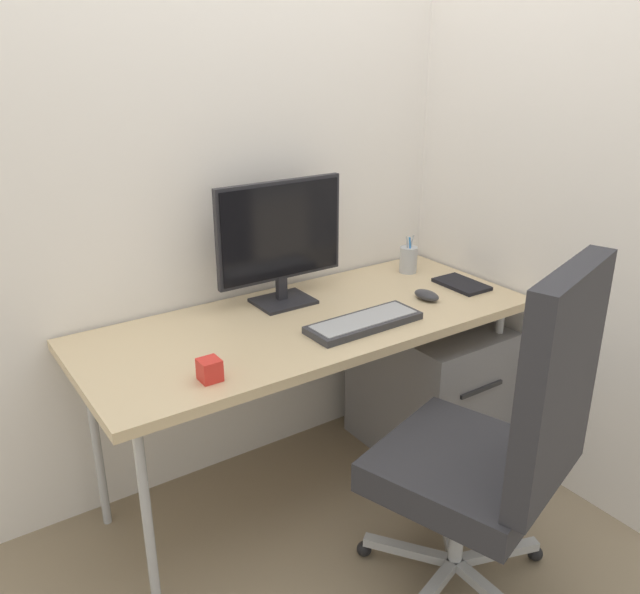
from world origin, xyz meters
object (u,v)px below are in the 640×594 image
Objects in this scene: keyboard at (364,322)px; notebook at (462,284)px; pen_holder at (408,259)px; mouse at (427,295)px; desk_clamp_accessory at (210,370)px; office_chair at (501,441)px; monitor at (280,237)px; filing_cabinet at (427,385)px.

keyboard is 0.56m from notebook.
pen_holder is (0.49, 0.33, 0.04)m from keyboard.
desk_clamp_accessory is (-0.93, -0.11, 0.01)m from mouse.
office_chair is 1.01m from monitor.
office_chair is 10.29× the size of mouse.
keyboard is at bearing -71.01° from monitor.
keyboard is 6.40× the size of desk_clamp_accessory.
desk_clamp_accessory is (-1.03, -0.18, 0.45)m from filing_cabinet.
monitor reaches higher than keyboard.
desk_clamp_accessory reaches higher than mouse.
desk_clamp_accessory is at bearing -169.93° from filing_cabinet.
mouse is 1.66× the size of desk_clamp_accessory.
office_chair is 2.22× the size of monitor.
notebook is 1.15m from desk_clamp_accessory.
filing_cabinet is 5.34× the size of mouse.
filing_cabinet is 8.88× the size of desk_clamp_accessory.
notebook is (0.51, 0.67, 0.15)m from office_chair.
desk_clamp_accessory is (-0.59, -0.05, 0.02)m from keyboard.
monitor is 0.43m from keyboard.
pen_holder is 0.76× the size of notebook.
desk_clamp_accessory is at bearing -140.11° from monitor.
pen_holder reaches higher than keyboard.
pen_holder reaches higher than filing_cabinet.
filing_cabinet is at bearing 27.78° from mouse.
keyboard is at bearing 5.08° from desk_clamp_accessory.
office_chair reaches higher than notebook.
keyboard is 0.59m from desk_clamp_accessory.
office_chair reaches higher than keyboard.
desk_clamp_accessory is (-1.14, -0.14, 0.02)m from notebook.
monitor is at bearing 99.53° from office_chair.
mouse is at bearing 6.88° from desk_clamp_accessory.
keyboard is (-0.44, -0.13, 0.44)m from filing_cabinet.
mouse is (-0.10, -0.07, 0.44)m from filing_cabinet.
monitor is 1.20× the size of keyboard.
monitor is 7.72× the size of desk_clamp_accessory.
pen_holder is at bearing 77.38° from filing_cabinet.
monitor reaches higher than desk_clamp_accessory.
office_chair is at bearing -116.26° from pen_holder.
monitor is (-0.15, 0.92, 0.39)m from office_chair.
filing_cabinet is at bearing -102.62° from pen_holder.
notebook is (0.67, -0.25, -0.24)m from monitor.
monitor is at bearing 39.89° from desk_clamp_accessory.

